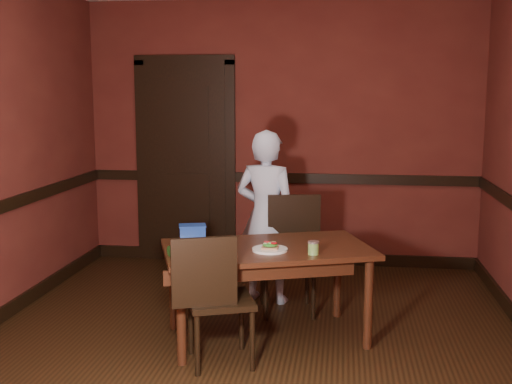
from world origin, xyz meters
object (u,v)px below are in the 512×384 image
(dining_table, at_px, (267,293))
(chair_near, at_px, (220,298))
(sauce_jar, at_px, (313,248))
(cheese_saucer, at_px, (220,242))
(chair_far, at_px, (287,256))
(sandwich_plate, at_px, (270,248))
(food_tub, at_px, (192,230))
(person, at_px, (266,217))

(dining_table, distance_m, chair_near, 0.54)
(sauce_jar, xyz_separation_m, cheese_saucer, (-0.69, 0.20, -0.03))
(chair_far, distance_m, sauce_jar, 0.84)
(sandwich_plate, bearing_deg, chair_far, 84.87)
(chair_far, bearing_deg, food_tub, -166.89)
(person, height_order, sandwich_plate, person)
(person, relative_size, food_tub, 6.25)
(chair_far, height_order, chair_near, chair_far)
(chair_far, bearing_deg, person, 116.91)
(chair_far, relative_size, cheese_saucer, 6.22)
(sauce_jar, bearing_deg, cheese_saucer, 163.49)
(chair_far, distance_m, food_tub, 0.82)
(person, relative_size, sandwich_plate, 5.93)
(sandwich_plate, distance_m, sauce_jar, 0.31)
(chair_far, height_order, sauce_jar, chair_far)
(cheese_saucer, distance_m, food_tub, 0.35)
(chair_far, xyz_separation_m, person, (-0.20, 0.26, 0.27))
(dining_table, relative_size, chair_far, 1.55)
(cheese_saucer, height_order, food_tub, food_tub)
(cheese_saucer, bearing_deg, dining_table, -5.45)
(chair_near, relative_size, sandwich_plate, 3.59)
(chair_near, bearing_deg, chair_far, -128.91)
(person, relative_size, sauce_jar, 15.93)
(chair_far, height_order, sandwich_plate, chair_far)
(chair_near, xyz_separation_m, person, (0.15, 1.31, 0.29))
(sauce_jar, bearing_deg, sandwich_plate, 168.63)
(sauce_jar, height_order, food_tub, sauce_jar)
(chair_near, height_order, cheese_saucer, chair_near)
(dining_table, bearing_deg, food_tub, 136.58)
(chair_near, bearing_deg, sauce_jar, -174.34)
(dining_table, height_order, chair_near, chair_near)
(sauce_jar, distance_m, cheese_saucer, 0.72)
(chair_near, height_order, food_tub, chair_near)
(chair_far, relative_size, food_tub, 3.99)
(chair_far, xyz_separation_m, cheese_saucer, (-0.45, -0.55, 0.23))
(dining_table, relative_size, cheese_saucer, 9.67)
(sandwich_plate, height_order, cheese_saucer, sandwich_plate)
(person, distance_m, cheese_saucer, 0.85)
(chair_far, xyz_separation_m, food_tub, (-0.71, -0.31, 0.26))
(chair_far, xyz_separation_m, chair_near, (-0.35, -1.05, -0.03))
(chair_far, distance_m, person, 0.43)
(cheese_saucer, relative_size, food_tub, 0.64)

